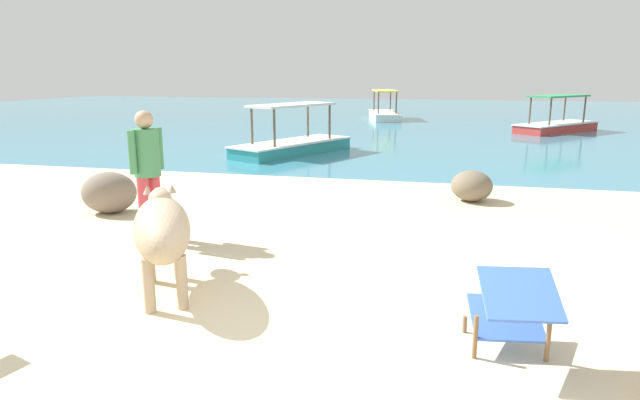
# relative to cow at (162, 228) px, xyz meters

# --- Properties ---
(sand_beach) EXTENTS (18.00, 14.00, 0.04)m
(sand_beach) POSITION_rel_cow_xyz_m (1.49, -0.98, -0.66)
(sand_beach) COLOR beige
(sand_beach) RESTS_ON ground
(water_surface) EXTENTS (60.00, 36.00, 0.03)m
(water_surface) POSITION_rel_cow_xyz_m (1.49, 21.02, -0.68)
(water_surface) COLOR teal
(water_surface) RESTS_ON ground
(cow) EXTENTS (1.16, 1.67, 0.98)m
(cow) POSITION_rel_cow_xyz_m (0.00, 0.00, 0.00)
(cow) COLOR tan
(cow) RESTS_ON sand_beach
(deck_chair_far) EXTENTS (0.64, 0.84, 0.68)m
(deck_chair_far) POSITION_rel_cow_xyz_m (3.09, -0.52, -0.26)
(deck_chair_far) COLOR brown
(deck_chair_far) RESTS_ON sand_beach
(person_standing) EXTENTS (0.32, 0.49, 1.62)m
(person_standing) POSITION_rel_cow_xyz_m (-1.01, 1.52, 0.30)
(person_standing) COLOR #CC3D47
(person_standing) RESTS_ON sand_beach
(shore_rock_medium) EXTENTS (0.91, 0.90, 0.50)m
(shore_rock_medium) POSITION_rel_cow_xyz_m (2.99, 4.64, -0.39)
(shore_rock_medium) COLOR #756651
(shore_rock_medium) RESTS_ON sand_beach
(shore_rock_small) EXTENTS (0.94, 0.82, 0.62)m
(shore_rock_small) POSITION_rel_cow_xyz_m (-2.33, 2.60, -0.33)
(shore_rock_small) COLOR gray
(shore_rock_small) RESTS_ON sand_beach
(boat_red) EXTENTS (3.28, 3.53, 1.29)m
(boat_red) POSITION_rel_cow_xyz_m (6.31, 16.57, -0.39)
(boat_red) COLOR #C63833
(boat_red) RESTS_ON water_surface
(boat_teal) EXTENTS (2.64, 3.81, 1.29)m
(boat_teal) POSITION_rel_cow_xyz_m (-1.39, 9.31, -0.39)
(boat_teal) COLOR teal
(boat_teal) RESTS_ON water_surface
(boat_white) EXTENTS (1.93, 3.84, 1.29)m
(boat_white) POSITION_rel_cow_xyz_m (-0.30, 20.62, -0.39)
(boat_white) COLOR white
(boat_white) RESTS_ON water_surface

